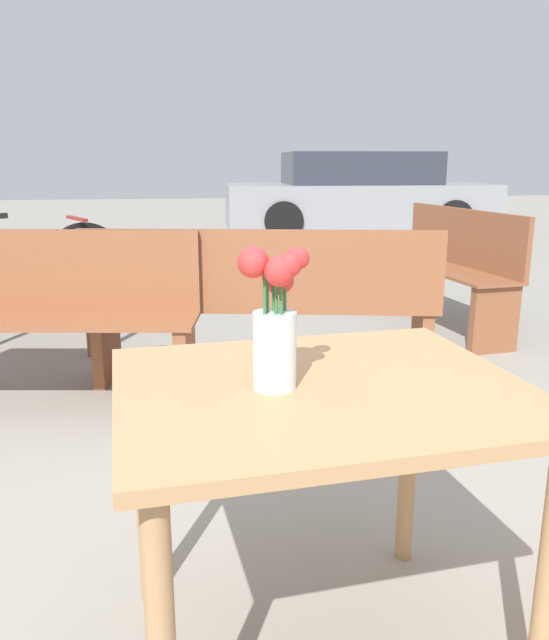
{
  "coord_description": "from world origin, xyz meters",
  "views": [
    {
      "loc": [
        -0.3,
        -1.24,
        1.17
      ],
      "look_at": [
        -0.1,
        -0.01,
        0.85
      ],
      "focal_mm": 35.0,
      "sensor_mm": 36.0,
      "label": 1
    }
  ],
  "objects": [
    {
      "name": "table_front",
      "position": [
        0.0,
        0.0,
        0.6
      ],
      "size": [
        0.94,
        0.81,
        0.7
      ],
      "color": "tan",
      "rests_on": "ground_plane"
    },
    {
      "name": "flower_vase",
      "position": [
        -0.11,
        -0.01,
        0.85
      ],
      "size": [
        0.15,
        0.14,
        0.3
      ],
      "color": "silver",
      "rests_on": "table_front"
    },
    {
      "name": "bench_near",
      "position": [
        0.12,
        1.86,
        0.47
      ],
      "size": [
        1.85,
        0.72,
        0.85
      ],
      "color": "brown",
      "rests_on": "ground_plane"
    },
    {
      "name": "bench_middle",
      "position": [
        -0.98,
        1.83,
        0.46
      ],
      "size": [
        1.6,
        0.61,
        0.85
      ],
      "color": "brown",
      "rests_on": "ground_plane"
    },
    {
      "name": "bench_far",
      "position": [
        1.64,
        2.93,
        0.45
      ],
      "size": [
        0.53,
        1.47,
        0.85
      ],
      "color": "brown",
      "rests_on": "ground_plane"
    },
    {
      "name": "table_back",
      "position": [
        -1.17,
        2.92,
        0.61
      ],
      "size": [
        0.98,
        0.81,
        0.72
      ],
      "color": "brown",
      "rests_on": "ground_plane"
    },
    {
      "name": "bicycle",
      "position": [
        -1.5,
        3.97,
        0.36
      ],
      "size": [
        1.51,
        0.79,
        0.79
      ],
      "color": "black",
      "rests_on": "ground_plane"
    },
    {
      "name": "parked_car",
      "position": [
        2.73,
        8.97,
        0.63
      ],
      "size": [
        4.43,
        1.99,
        1.33
      ],
      "color": "gray",
      "rests_on": "ground_plane"
    }
  ]
}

